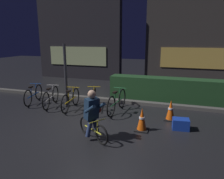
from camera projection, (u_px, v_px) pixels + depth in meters
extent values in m
plane|color=black|center=(99.00, 123.00, 6.28)|extent=(40.00, 40.00, 0.00)
cube|color=#56544F|center=(120.00, 101.00, 8.30)|extent=(12.00, 0.24, 0.12)
cube|color=#214723|center=(170.00, 89.00, 8.49)|extent=(4.80, 0.70, 0.91)
cube|color=#262328|center=(79.00, 39.00, 12.89)|extent=(5.28, 0.50, 4.85)
cube|color=#BFCC8C|center=(77.00, 56.00, 12.87)|extent=(3.69, 0.04, 1.10)
cube|color=#383330|center=(201.00, 41.00, 11.45)|extent=(5.90, 0.50, 4.62)
cube|color=#E5B751|center=(200.00, 58.00, 11.42)|extent=(4.13, 0.04, 1.10)
cylinder|color=#2D2D33|center=(66.00, 76.00, 7.65)|extent=(0.10, 0.10, 2.25)
torus|color=black|center=(39.00, 92.00, 8.66)|extent=(0.18, 0.62, 0.62)
torus|color=black|center=(28.00, 98.00, 7.76)|extent=(0.18, 0.62, 0.62)
cylinder|color=#19479E|center=(34.00, 95.00, 8.21)|extent=(0.24, 0.91, 0.04)
cylinder|color=#19479E|center=(31.00, 92.00, 8.01)|extent=(0.03, 0.03, 0.35)
cube|color=black|center=(31.00, 87.00, 7.97)|extent=(0.14, 0.22, 0.05)
cylinder|color=#19479E|center=(36.00, 88.00, 8.41)|extent=(0.03, 0.03, 0.39)
cylinder|color=#19479E|center=(36.00, 84.00, 8.37)|extent=(0.45, 0.13, 0.02)
torus|color=black|center=(55.00, 94.00, 8.29)|extent=(0.19, 0.64, 0.64)
torus|color=black|center=(46.00, 101.00, 7.36)|extent=(0.19, 0.64, 0.64)
cylinder|color=silver|center=(51.00, 97.00, 7.83)|extent=(0.26, 0.94, 0.04)
cylinder|color=silver|center=(49.00, 94.00, 7.62)|extent=(0.03, 0.03, 0.36)
cube|color=black|center=(49.00, 89.00, 7.58)|extent=(0.14, 0.22, 0.05)
cylinder|color=silver|center=(53.00, 90.00, 8.04)|extent=(0.03, 0.03, 0.41)
cylinder|color=silver|center=(53.00, 85.00, 7.99)|extent=(0.45, 0.13, 0.02)
torus|color=black|center=(76.00, 97.00, 7.95)|extent=(0.11, 0.64, 0.64)
torus|color=black|center=(65.00, 104.00, 7.04)|extent=(0.11, 0.64, 0.64)
cylinder|color=gold|center=(71.00, 100.00, 7.49)|extent=(0.14, 0.96, 0.04)
cylinder|color=gold|center=(69.00, 96.00, 7.29)|extent=(0.03, 0.03, 0.36)
cube|color=black|center=(68.00, 91.00, 7.25)|extent=(0.12, 0.21, 0.05)
cylinder|color=gold|center=(73.00, 93.00, 7.70)|extent=(0.03, 0.03, 0.40)
cylinder|color=gold|center=(73.00, 87.00, 7.65)|extent=(0.46, 0.07, 0.02)
torus|color=black|center=(95.00, 96.00, 7.91)|extent=(0.24, 0.65, 0.67)
torus|color=black|center=(92.00, 105.00, 6.94)|extent=(0.24, 0.65, 0.67)
cylinder|color=gold|center=(93.00, 100.00, 7.43)|extent=(0.33, 0.96, 0.04)
cylinder|color=gold|center=(93.00, 96.00, 7.21)|extent=(0.03, 0.03, 0.37)
cube|color=black|center=(93.00, 91.00, 7.17)|extent=(0.16, 0.22, 0.05)
cylinder|color=gold|center=(94.00, 92.00, 7.64)|extent=(0.03, 0.03, 0.42)
cylinder|color=gold|center=(94.00, 87.00, 7.59)|extent=(0.45, 0.16, 0.02)
torus|color=black|center=(122.00, 98.00, 7.63)|extent=(0.09, 0.69, 0.69)
torus|color=black|center=(111.00, 107.00, 6.70)|extent=(0.09, 0.69, 0.69)
cylinder|color=#236B38|center=(117.00, 102.00, 7.17)|extent=(0.11, 1.03, 0.04)
cylinder|color=#236B38|center=(115.00, 98.00, 6.96)|extent=(0.03, 0.03, 0.39)
cube|color=black|center=(115.00, 92.00, 6.92)|extent=(0.11, 0.21, 0.05)
cylinder|color=#236B38|center=(120.00, 94.00, 7.37)|extent=(0.03, 0.03, 0.43)
cylinder|color=#236B38|center=(120.00, 88.00, 7.32)|extent=(0.46, 0.06, 0.02)
cube|color=black|center=(142.00, 130.00, 5.79)|extent=(0.36, 0.36, 0.03)
cone|color=#EA560F|center=(142.00, 119.00, 5.72)|extent=(0.26, 0.26, 0.60)
cylinder|color=white|center=(142.00, 118.00, 5.71)|extent=(0.16, 0.16, 0.05)
cube|color=black|center=(170.00, 119.00, 6.54)|extent=(0.36, 0.36, 0.03)
cone|color=#EA560F|center=(171.00, 109.00, 6.46)|extent=(0.26, 0.26, 0.61)
cylinder|color=white|center=(171.00, 109.00, 6.46)|extent=(0.16, 0.16, 0.05)
cube|color=#193DB7|center=(181.00, 124.00, 5.83)|extent=(0.47, 0.36, 0.30)
torus|color=black|center=(102.00, 135.00, 4.97)|extent=(0.43, 0.30, 0.48)
torus|color=black|center=(85.00, 126.00, 5.50)|extent=(0.43, 0.30, 0.48)
cylinder|color=gold|center=(93.00, 130.00, 5.23)|extent=(0.61, 0.41, 0.04)
cylinder|color=gold|center=(90.00, 123.00, 5.29)|extent=(0.03, 0.03, 0.26)
cube|color=black|center=(90.00, 118.00, 5.26)|extent=(0.22, 0.19, 0.05)
cylinder|color=gold|center=(98.00, 127.00, 5.05)|extent=(0.03, 0.03, 0.30)
cylinder|color=gold|center=(97.00, 121.00, 5.02)|extent=(0.27, 0.40, 0.02)
cylinder|color=navy|center=(96.00, 126.00, 5.30)|extent=(0.20, 0.23, 0.42)
cylinder|color=navy|center=(89.00, 129.00, 5.17)|extent=(0.20, 0.23, 0.42)
cube|color=#192D47|center=(92.00, 109.00, 5.14)|extent=(0.39, 0.41, 0.54)
sphere|color=tan|center=(92.00, 94.00, 5.04)|extent=(0.20, 0.20, 0.20)
cylinder|color=#192D47|center=(100.00, 107.00, 5.11)|extent=(0.38, 0.28, 0.29)
cylinder|color=#192D47|center=(90.00, 109.00, 4.93)|extent=(0.38, 0.28, 0.29)
ellipsoid|color=maroon|center=(97.00, 108.00, 5.32)|extent=(0.36, 0.31, 0.24)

